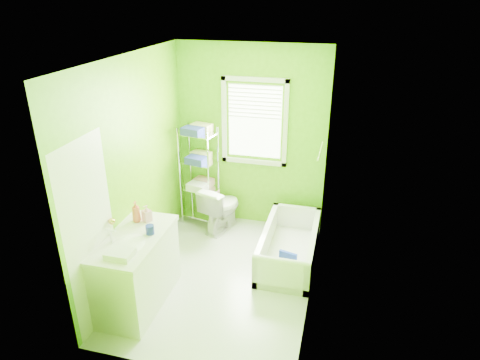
% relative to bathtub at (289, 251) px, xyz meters
% --- Properties ---
extents(ground, '(2.90, 2.90, 0.00)m').
position_rel_bathtub_xyz_m(ground, '(-0.72, -0.53, -0.15)').
color(ground, silver).
rests_on(ground, ground).
extents(room_envelope, '(2.14, 2.94, 2.62)m').
position_rel_bathtub_xyz_m(room_envelope, '(-0.72, -0.53, 1.40)').
color(room_envelope, '#60AE08').
rests_on(room_envelope, ground).
extents(window, '(0.92, 0.05, 1.22)m').
position_rel_bathtub_xyz_m(window, '(-0.67, 0.89, 1.47)').
color(window, white).
rests_on(window, ground).
extents(door, '(0.09, 0.80, 2.00)m').
position_rel_bathtub_xyz_m(door, '(-1.76, -1.53, 0.85)').
color(door, white).
rests_on(door, ground).
extents(right_wall_decor, '(0.04, 1.48, 1.17)m').
position_rel_bathtub_xyz_m(right_wall_decor, '(0.32, -0.55, 1.17)').
color(right_wall_decor, '#480810').
rests_on(right_wall_decor, ground).
extents(bathtub, '(0.66, 1.42, 0.46)m').
position_rel_bathtub_xyz_m(bathtub, '(0.00, 0.00, 0.00)').
color(bathtub, white).
rests_on(bathtub, ground).
extents(toilet, '(0.58, 0.76, 0.69)m').
position_rel_bathtub_xyz_m(toilet, '(-1.07, 0.56, 0.20)').
color(toilet, white).
rests_on(toilet, ground).
extents(vanity, '(0.58, 1.12, 1.09)m').
position_rel_bathtub_xyz_m(vanity, '(-1.49, -1.20, 0.30)').
color(vanity, white).
rests_on(vanity, ground).
extents(wire_shelf_unit, '(0.55, 0.45, 1.50)m').
position_rel_bathtub_xyz_m(wire_shelf_unit, '(-1.41, 0.67, 0.77)').
color(wire_shelf_unit, silver).
rests_on(wire_shelf_unit, ground).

